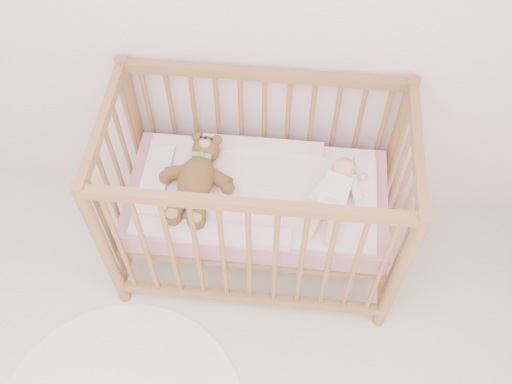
# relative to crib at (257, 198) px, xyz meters

# --- Properties ---
(crib) EXTENTS (1.36, 0.76, 1.00)m
(crib) POSITION_rel_crib_xyz_m (0.00, 0.00, 0.00)
(crib) COLOR #9B6E42
(crib) RESTS_ON floor
(mattress) EXTENTS (1.22, 0.62, 0.13)m
(mattress) POSITION_rel_crib_xyz_m (-0.00, 0.00, -0.01)
(mattress) COLOR #C67B8A
(mattress) RESTS_ON crib
(blanket) EXTENTS (1.10, 0.58, 0.06)m
(blanket) POSITION_rel_crib_xyz_m (-0.00, 0.00, 0.06)
(blanket) COLOR #EBA2BF
(blanket) RESTS_ON mattress
(baby) EXTENTS (0.35, 0.53, 0.12)m
(baby) POSITION_rel_crib_xyz_m (0.36, -0.02, 0.14)
(baby) COLOR white
(baby) RESTS_ON blanket
(teddy_bear) EXTENTS (0.42, 0.56, 0.15)m
(teddy_bear) POSITION_rel_crib_xyz_m (-0.28, -0.02, 0.15)
(teddy_bear) COLOR brown
(teddy_bear) RESTS_ON blanket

